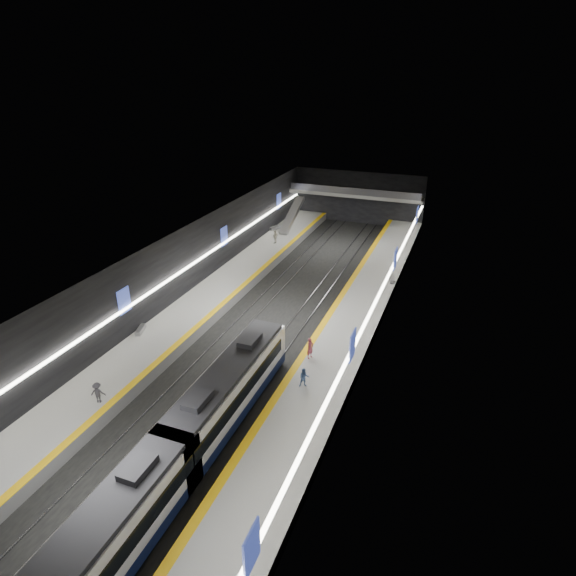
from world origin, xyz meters
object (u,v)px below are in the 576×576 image
at_px(train, 174,457).
at_px(bench_left_far, 275,228).
at_px(bench_right_far, 392,279).
at_px(passenger_right_a, 310,348).
at_px(passenger_left_a, 275,237).
at_px(escalator, 292,215).
at_px(passenger_left_b, 98,393).
at_px(bench_left_near, 141,330).
at_px(passenger_right_b, 304,378).

bearing_deg(train, bench_left_far, 105.16).
bearing_deg(bench_right_far, bench_left_far, 134.34).
bearing_deg(bench_right_far, passenger_right_a, -114.16).
distance_m(bench_right_far, passenger_left_a, 18.00).
bearing_deg(escalator, passenger_left_b, -88.17).
height_order(train, bench_left_near, train).
height_order(bench_left_near, passenger_right_b, passenger_right_b).
distance_m(train, passenger_left_a, 39.95).
bearing_deg(bench_left_near, bench_left_far, 72.29).
relative_size(bench_right_far, passenger_left_a, 0.97).
bearing_deg(bench_right_far, passenger_left_a, 145.26).
relative_size(passenger_left_a, passenger_left_b, 1.14).
height_order(escalator, bench_left_near, escalator).
height_order(bench_right_far, passenger_right_b, passenger_right_b).
distance_m(passenger_right_a, passenger_right_b, 3.87).
bearing_deg(passenger_right_a, bench_right_far, 11.40).
height_order(train, passenger_right_a, train).
bearing_deg(passenger_right_b, bench_left_near, 145.14).
distance_m(bench_right_far, passenger_right_b, 21.69).
bearing_deg(passenger_right_a, passenger_left_a, 50.98).
xyz_separation_m(train, bench_left_near, (-12.00, 12.85, -0.99)).
bearing_deg(passenger_left_a, escalator, -161.99).
xyz_separation_m(bench_left_near, bench_right_far, (19.00, 19.19, 0.01)).
bearing_deg(escalator, passenger_left_a, -87.48).
relative_size(escalator, passenger_left_a, 4.43).
xyz_separation_m(bench_left_near, passenger_right_a, (15.45, 1.47, 0.69)).
bearing_deg(passenger_left_a, bench_left_far, -141.87).
relative_size(bench_right_far, passenger_left_b, 1.10).
distance_m(passenger_right_b, passenger_left_b, 14.65).
height_order(bench_right_far, passenger_left_a, passenger_left_a).
distance_m(escalator, bench_right_far, 21.96).
height_order(passenger_right_a, passenger_left_a, passenger_left_a).
relative_size(train, bench_right_far, 16.19).
bearing_deg(passenger_right_b, passenger_left_b, -178.61).
bearing_deg(passenger_left_a, passenger_right_a, 43.76).
xyz_separation_m(passenger_right_b, passenger_left_a, (-13.95, 28.22, 0.14)).
distance_m(bench_left_near, passenger_right_a, 15.54).
relative_size(escalator, passenger_right_b, 5.23).
xyz_separation_m(passenger_right_a, passenger_right_b, (0.81, -3.79, -0.13)).
xyz_separation_m(train, passenger_left_b, (-8.65, 3.62, -0.40)).
height_order(bench_left_near, passenger_left_a, passenger_left_a).
bearing_deg(passenger_right_a, train, -170.86).
bearing_deg(passenger_left_a, passenger_left_b, 17.18).
distance_m(bench_left_near, passenger_right_b, 16.44).
xyz_separation_m(bench_right_far, passenger_right_b, (-2.73, -21.51, 0.55)).
relative_size(bench_left_near, bench_left_far, 0.88).
relative_size(train, passenger_right_b, 18.55).
bearing_deg(passenger_right_b, escalator, 85.25).
height_order(bench_left_far, passenger_right_a, passenger_right_a).
relative_size(bench_left_far, bench_right_far, 1.08).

